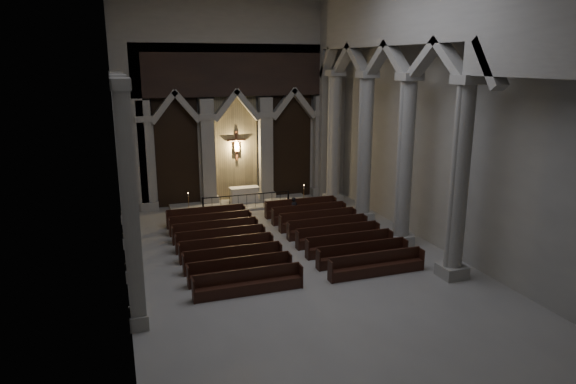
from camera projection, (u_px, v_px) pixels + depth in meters
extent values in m
plane|color=#97958F|center=(303.00, 271.00, 21.43)|extent=(24.00, 24.00, 0.00)
cube|color=#99968F|center=(234.00, 104.00, 30.95)|extent=(14.00, 0.10, 12.00)
cube|color=#99968F|center=(546.00, 209.00, 8.94)|extent=(14.00, 0.10, 12.00)
cube|color=#99968F|center=(115.00, 136.00, 17.75)|extent=(0.10, 24.00, 12.00)
cube|color=#99968F|center=(456.00, 121.00, 22.14)|extent=(0.10, 24.00, 12.00)
cube|color=#9F9C94|center=(146.00, 156.00, 29.49)|extent=(0.80, 0.50, 6.40)
cube|color=#9F9C94|center=(149.00, 206.00, 30.22)|extent=(1.05, 0.70, 0.50)
cube|color=#9F9C94|center=(143.00, 119.00, 28.96)|extent=(1.00, 0.65, 0.35)
cube|color=#9F9C94|center=(208.00, 153.00, 30.62)|extent=(0.80, 0.50, 6.40)
cube|color=#9F9C94|center=(210.00, 200.00, 31.35)|extent=(1.05, 0.70, 0.50)
cube|color=#9F9C94|center=(207.00, 117.00, 30.09)|extent=(1.00, 0.65, 0.35)
cube|color=#9F9C94|center=(266.00, 150.00, 31.75)|extent=(0.80, 0.50, 6.40)
cube|color=#9F9C94|center=(266.00, 196.00, 32.48)|extent=(1.05, 0.70, 0.50)
cube|color=#9F9C94|center=(265.00, 115.00, 31.21)|extent=(1.00, 0.65, 0.35)
cube|color=#9F9C94|center=(320.00, 147.00, 32.87)|extent=(0.80, 0.50, 6.40)
cube|color=#9F9C94|center=(319.00, 191.00, 33.60)|extent=(1.05, 0.70, 0.50)
cube|color=#9F9C94|center=(320.00, 113.00, 32.34)|extent=(1.00, 0.65, 0.35)
cube|color=black|center=(177.00, 149.00, 30.30)|extent=(2.60, 0.15, 7.00)
cube|color=#9B8B64|center=(236.00, 145.00, 31.43)|extent=(2.60, 0.15, 7.00)
cube|color=black|center=(291.00, 143.00, 32.56)|extent=(2.60, 0.15, 7.00)
cube|color=black|center=(235.00, 70.00, 30.00)|extent=(12.00, 0.50, 3.00)
cube|color=#9F9C94|center=(130.00, 134.00, 28.92)|extent=(1.60, 0.50, 9.00)
cube|color=#9F9C94|center=(332.00, 126.00, 32.80)|extent=(1.60, 0.50, 9.00)
cube|color=#9F9C94|center=(234.00, 25.00, 29.38)|extent=(14.00, 0.50, 3.00)
plane|color=#F2B56C|center=(236.00, 145.00, 31.40)|extent=(1.50, 0.00, 1.50)
cube|color=brown|center=(236.00, 146.00, 31.32)|extent=(0.13, 0.08, 1.80)
cube|color=brown|center=(236.00, 140.00, 31.23)|extent=(1.10, 0.08, 0.13)
cube|color=tan|center=(237.00, 147.00, 31.28)|extent=(0.26, 0.10, 0.60)
sphere|color=tan|center=(237.00, 140.00, 31.18)|extent=(0.17, 0.17, 0.17)
cylinder|color=tan|center=(232.00, 141.00, 31.10)|extent=(0.45, 0.08, 0.08)
cylinder|color=tan|center=(241.00, 140.00, 31.27)|extent=(0.45, 0.08, 0.08)
cube|color=#9F9C94|center=(333.00, 198.00, 31.80)|extent=(1.00, 1.00, 0.50)
cylinder|color=#9F9C94|center=(334.00, 138.00, 30.87)|extent=(0.70, 0.70, 7.50)
cube|color=#9F9C94|center=(335.00, 73.00, 29.92)|extent=(0.95, 0.95, 0.35)
cube|color=#9F9C94|center=(362.00, 216.00, 28.13)|extent=(1.00, 1.00, 0.50)
cylinder|color=#9F9C94|center=(365.00, 149.00, 27.20)|extent=(0.70, 0.70, 7.50)
cube|color=#9F9C94|center=(367.00, 74.00, 26.25)|extent=(0.95, 0.95, 0.35)
cube|color=#9F9C94|center=(400.00, 240.00, 24.46)|extent=(1.00, 1.00, 0.50)
cylinder|color=#9F9C94|center=(405.00, 162.00, 23.54)|extent=(0.70, 0.70, 7.50)
cube|color=#9F9C94|center=(409.00, 77.00, 22.58)|extent=(0.95, 0.95, 0.35)
cube|color=#9F9C94|center=(452.00, 271.00, 20.79)|extent=(1.00, 1.00, 0.50)
cylinder|color=#9F9C94|center=(459.00, 181.00, 19.87)|extent=(0.70, 0.70, 7.50)
cube|color=#9F9C94|center=(468.00, 79.00, 18.92)|extent=(0.95, 0.95, 0.35)
cube|color=#9F9C94|center=(434.00, 7.00, 20.53)|extent=(0.55, 24.00, 2.80)
cube|color=#9F9C94|center=(322.00, 125.00, 32.47)|extent=(0.55, 1.20, 9.20)
cube|color=#9F9C94|center=(127.00, 217.00, 27.96)|extent=(0.60, 1.00, 0.50)
cube|color=#9F9C94|center=(121.00, 149.00, 27.04)|extent=(0.50, 0.80, 7.50)
cube|color=#9F9C94|center=(115.00, 75.00, 26.09)|extent=(0.60, 1.00, 0.35)
cube|color=#9F9C94|center=(129.00, 241.00, 24.30)|extent=(0.60, 1.00, 0.50)
cube|color=#9F9C94|center=(123.00, 163.00, 23.37)|extent=(0.50, 0.80, 7.50)
cube|color=#9F9C94|center=(116.00, 77.00, 22.42)|extent=(0.60, 1.00, 0.35)
cube|color=#9F9C94|center=(133.00, 273.00, 20.63)|extent=(0.60, 1.00, 0.50)
cube|color=#9F9C94|center=(126.00, 182.00, 19.70)|extent=(0.50, 0.80, 7.50)
cube|color=#9F9C94|center=(118.00, 80.00, 18.75)|extent=(0.60, 1.00, 0.35)
cube|color=#9F9C94|center=(139.00, 318.00, 16.96)|extent=(0.60, 1.00, 0.50)
cube|color=#9F9C94|center=(130.00, 210.00, 16.03)|extent=(0.50, 0.80, 7.50)
cube|color=#9F9C94|center=(120.00, 84.00, 15.08)|extent=(0.60, 1.00, 0.35)
cube|color=#9F9C94|center=(242.00, 204.00, 31.13)|extent=(8.50, 2.60, 0.15)
cube|color=beige|center=(244.00, 195.00, 31.36)|extent=(1.66, 0.64, 0.87)
cube|color=white|center=(244.00, 187.00, 31.24)|extent=(1.79, 0.72, 0.04)
cube|color=black|center=(247.00, 195.00, 29.83)|extent=(5.12, 0.05, 0.05)
cube|color=black|center=(203.00, 206.00, 29.15)|extent=(0.09, 0.09, 1.02)
cube|color=black|center=(288.00, 199.00, 30.75)|extent=(0.09, 0.09, 1.02)
cylinder|color=black|center=(212.00, 206.00, 29.32)|extent=(0.02, 0.02, 0.94)
cylinder|color=black|center=(221.00, 205.00, 29.48)|extent=(0.02, 0.02, 0.94)
cylinder|color=black|center=(230.00, 204.00, 29.64)|extent=(0.02, 0.02, 0.94)
cylinder|color=black|center=(238.00, 204.00, 29.80)|extent=(0.02, 0.02, 0.94)
cylinder|color=black|center=(247.00, 203.00, 29.96)|extent=(0.02, 0.02, 0.94)
cylinder|color=black|center=(255.00, 202.00, 30.12)|extent=(0.02, 0.02, 0.94)
cylinder|color=black|center=(264.00, 201.00, 30.28)|extent=(0.02, 0.02, 0.94)
cylinder|color=black|center=(272.00, 201.00, 30.44)|extent=(0.02, 0.02, 0.94)
cylinder|color=black|center=(280.00, 200.00, 30.60)|extent=(0.02, 0.02, 0.94)
cylinder|color=#AB7734|center=(189.00, 214.00, 29.41)|extent=(0.21, 0.21, 0.04)
cylinder|color=#AB7734|center=(189.00, 205.00, 29.28)|extent=(0.03, 0.03, 1.02)
cylinder|color=#AB7734|center=(188.00, 196.00, 29.16)|extent=(0.11, 0.11, 0.02)
cylinder|color=beige|center=(188.00, 195.00, 29.13)|extent=(0.04, 0.04, 0.18)
sphere|color=#FFA859|center=(188.00, 193.00, 29.11)|extent=(0.04, 0.04, 0.04)
cylinder|color=#AB7734|center=(304.00, 207.00, 30.66)|extent=(0.24, 0.24, 0.05)
cylinder|color=#AB7734|center=(304.00, 198.00, 30.52)|extent=(0.04, 0.04, 1.15)
cylinder|color=#AB7734|center=(304.00, 189.00, 30.38)|extent=(0.12, 0.12, 0.02)
cylinder|color=beige|center=(304.00, 187.00, 30.35)|extent=(0.05, 0.05, 0.20)
sphere|color=#FFA859|center=(304.00, 185.00, 30.32)|extent=(0.04, 0.04, 0.04)
cube|color=black|center=(207.00, 220.00, 27.49)|extent=(4.15, 0.39, 0.44)
cube|color=black|center=(206.00, 211.00, 27.54)|extent=(4.15, 0.07, 0.49)
cube|color=black|center=(167.00, 220.00, 26.78)|extent=(0.06, 0.44, 0.89)
cube|color=black|center=(244.00, 213.00, 28.08)|extent=(0.06, 0.44, 0.89)
cube|color=black|center=(301.00, 211.00, 29.18)|extent=(4.15, 0.39, 0.44)
cube|color=black|center=(300.00, 202.00, 29.23)|extent=(4.15, 0.07, 0.49)
cube|color=black|center=(266.00, 211.00, 28.47)|extent=(0.06, 0.44, 0.89)
cube|color=black|center=(334.00, 204.00, 29.77)|extent=(0.06, 0.44, 0.89)
cube|color=black|center=(211.00, 228.00, 26.31)|extent=(4.15, 0.39, 0.44)
cube|color=black|center=(210.00, 218.00, 26.37)|extent=(4.15, 0.07, 0.49)
cube|color=black|center=(170.00, 228.00, 25.61)|extent=(0.06, 0.44, 0.89)
cube|color=black|center=(250.00, 220.00, 26.91)|extent=(0.06, 0.44, 0.89)
cube|color=black|center=(309.00, 218.00, 28.00)|extent=(4.15, 0.39, 0.44)
cube|color=black|center=(308.00, 208.00, 28.06)|extent=(4.15, 0.07, 0.49)
cube|color=black|center=(273.00, 217.00, 27.30)|extent=(0.06, 0.44, 0.89)
cube|color=black|center=(344.00, 210.00, 28.60)|extent=(0.06, 0.44, 0.89)
cube|color=black|center=(216.00, 235.00, 25.14)|extent=(4.15, 0.39, 0.44)
cube|color=black|center=(215.00, 225.00, 25.20)|extent=(4.15, 0.07, 0.49)
cube|color=black|center=(173.00, 236.00, 24.44)|extent=(0.06, 0.44, 0.89)
cube|color=black|center=(257.00, 227.00, 25.73)|extent=(0.06, 0.44, 0.89)
cube|color=black|center=(318.00, 224.00, 26.83)|extent=(4.15, 0.39, 0.44)
cube|color=black|center=(317.00, 215.00, 26.89)|extent=(4.15, 0.07, 0.49)
cube|color=black|center=(280.00, 224.00, 26.13)|extent=(0.06, 0.44, 0.89)
cube|color=black|center=(354.00, 217.00, 27.42)|extent=(0.06, 0.44, 0.89)
cube|color=black|center=(221.00, 244.00, 23.97)|extent=(4.15, 0.39, 0.44)
cube|color=black|center=(220.00, 233.00, 24.02)|extent=(4.15, 0.07, 0.49)
cube|color=black|center=(176.00, 244.00, 23.26)|extent=(0.06, 0.44, 0.89)
cube|color=black|center=(264.00, 235.00, 24.56)|extent=(0.06, 0.44, 0.89)
cube|color=black|center=(328.00, 232.00, 25.66)|extent=(4.15, 0.39, 0.44)
cube|color=black|center=(326.00, 222.00, 25.71)|extent=(4.15, 0.07, 0.49)
cube|color=black|center=(288.00, 232.00, 24.95)|extent=(0.06, 0.44, 0.89)
cube|color=black|center=(365.00, 224.00, 26.25)|extent=(0.06, 0.44, 0.89)
cube|color=black|center=(227.00, 253.00, 22.79)|extent=(4.15, 0.39, 0.44)
cube|color=black|center=(226.00, 242.00, 22.85)|extent=(4.15, 0.07, 0.49)
cube|color=black|center=(180.00, 254.00, 22.09)|extent=(0.06, 0.44, 0.89)
cube|color=black|center=(272.00, 243.00, 23.39)|extent=(0.06, 0.44, 0.89)
cube|color=black|center=(338.00, 240.00, 24.48)|extent=(4.15, 0.39, 0.44)
cube|color=black|center=(337.00, 229.00, 24.54)|extent=(4.15, 0.07, 0.49)
cube|color=black|center=(297.00, 240.00, 23.78)|extent=(0.06, 0.44, 0.89)
cube|color=black|center=(377.00, 231.00, 25.08)|extent=(0.06, 0.44, 0.89)
cube|color=black|center=(233.00, 264.00, 21.62)|extent=(4.15, 0.39, 0.44)
cube|color=black|center=(232.00, 252.00, 21.67)|extent=(4.15, 0.07, 0.49)
cube|color=black|center=(184.00, 265.00, 20.91)|extent=(0.06, 0.44, 0.89)
cube|color=black|center=(280.00, 253.00, 22.21)|extent=(0.06, 0.44, 0.89)
cube|color=black|center=(350.00, 249.00, 23.31)|extent=(4.15, 0.39, 0.44)
cube|color=black|center=(348.00, 238.00, 23.36)|extent=(4.15, 0.07, 0.49)
cube|color=black|center=(307.00, 250.00, 22.61)|extent=(0.06, 0.44, 0.89)
cube|color=black|center=(390.00, 239.00, 23.90)|extent=(0.06, 0.44, 0.89)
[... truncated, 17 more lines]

